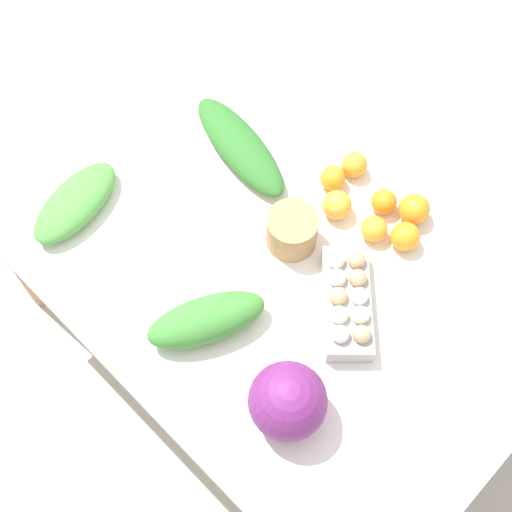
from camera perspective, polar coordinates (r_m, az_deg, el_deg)
name	(u,v)px	position (r m, az deg, el deg)	size (l,w,h in m)	color
ground_plane	(256,352)	(2.47, 0.00, -7.72)	(8.00, 8.00, 0.00)	#B2A899
dining_table	(256,274)	(1.89, 0.00, -1.44)	(1.49, 0.90, 0.72)	silver
cabbage_purple	(288,401)	(1.59, 2.55, -11.52)	(0.18, 0.18, 0.18)	#6B2366
egg_carton	(347,301)	(1.73, 7.31, -3.59)	(0.28, 0.28, 0.09)	#A8A8A3
paper_bag	(292,230)	(1.79, 2.89, 2.05)	(0.13, 0.13, 0.10)	#A87F51
greens_bunch_scallion	(240,146)	(1.95, -1.30, 8.79)	(0.38, 0.12, 0.07)	#2D6B28
greens_bunch_kale	(75,203)	(1.91, -14.26, 4.17)	(0.28, 0.13, 0.07)	#4C933D
greens_bunch_beet_tops	(206,320)	(1.70, -3.98, -5.11)	(0.29, 0.11, 0.10)	#3D8433
orange_0	(384,202)	(1.88, 10.20, 4.29)	(0.07, 0.07, 0.07)	orange
orange_1	(405,237)	(1.84, 11.84, 1.54)	(0.08, 0.08, 0.08)	orange
orange_2	(333,178)	(1.90, 6.17, 6.22)	(0.07, 0.07, 0.07)	orange
orange_3	(374,229)	(1.84, 9.43, 2.14)	(0.07, 0.07, 0.07)	orange
orange_4	(337,205)	(1.86, 6.49, 4.08)	(0.08, 0.08, 0.08)	#F9A833
orange_5	(414,209)	(1.88, 12.54, 3.68)	(0.08, 0.08, 0.08)	orange
orange_6	(355,165)	(1.93, 7.94, 7.19)	(0.07, 0.07, 0.07)	orange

